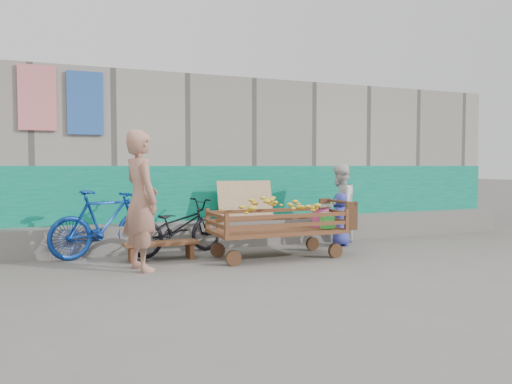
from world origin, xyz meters
name	(u,v)px	position (x,y,z in m)	size (l,w,h in m)	color
ground	(284,272)	(0.00, 0.00, 0.00)	(80.00, 80.00, 0.00)	#5A5752
building_wall	(200,163)	(0.00, 4.05, 1.47)	(12.00, 3.50, 3.00)	gray
banana_cart	(274,217)	(0.31, 1.02, 0.62)	(2.16, 0.99, 0.92)	#563219
bench	(161,247)	(-1.32, 1.48, 0.20)	(1.09, 0.33, 0.27)	#563219
vendor_man	(141,200)	(-1.71, 0.86, 0.94)	(0.69, 0.45, 1.88)	#A06D5A
woman	(340,204)	(1.96, 1.81, 0.72)	(0.70, 0.54, 1.43)	silver
child	(341,220)	(1.84, 1.60, 0.47)	(0.45, 0.30, 0.93)	#31389B
bicycle_dark	(177,227)	(-0.99, 1.87, 0.44)	(0.58, 1.66, 0.87)	black
bicycle_blue	(105,224)	(-2.08, 2.05, 0.52)	(0.49, 1.72, 1.03)	navy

